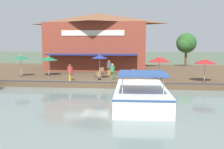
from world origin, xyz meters
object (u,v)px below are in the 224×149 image
at_px(cafe_chair_beside_entrance, 134,73).
at_px(motorboat_outer_channel, 140,92).
at_px(waterfront_restaurant, 98,41).
at_px(cafe_chair_mid_patio, 99,76).
at_px(patio_umbrella_far_corner, 21,57).
at_px(patio_umbrella_mid_patio_right, 100,57).
at_px(tree_behind_restaurant, 186,44).
at_px(cafe_chair_back_row_seat, 70,71).
at_px(person_at_quay_edge, 112,70).
at_px(patio_umbrella_near_quay_edge, 205,61).
at_px(person_near_entrance, 109,66).
at_px(tree_downstream_bank, 59,40).
at_px(patio_umbrella_mid_patio_left, 48,58).
at_px(person_mid_patio, 70,71).
at_px(cafe_chair_under_first_umbrella, 102,71).
at_px(patio_umbrella_by_entrance, 159,59).

height_order(cafe_chair_beside_entrance, motorboat_outer_channel, motorboat_outer_channel).
bearing_deg(waterfront_restaurant, motorboat_outer_channel, 18.30).
bearing_deg(cafe_chair_mid_patio, patio_umbrella_far_corner, -101.77).
height_order(waterfront_restaurant, patio_umbrella_mid_patio_right, waterfront_restaurant).
height_order(cafe_chair_mid_patio, tree_behind_restaurant, tree_behind_restaurant).
xyz_separation_m(cafe_chair_back_row_seat, person_at_quay_edge, (4.05, 5.48, 0.59)).
bearing_deg(patio_umbrella_near_quay_edge, person_near_entrance, -112.08).
height_order(person_at_quay_edge, tree_downstream_bank, tree_downstream_bank).
bearing_deg(patio_umbrella_far_corner, tree_behind_restaurant, 126.28).
distance_m(patio_umbrella_mid_patio_left, tree_behind_restaurant, 22.97).
xyz_separation_m(person_near_entrance, tree_behind_restaurant, (-13.03, 11.09, 2.60)).
xyz_separation_m(patio_umbrella_mid_patio_left, cafe_chair_mid_patio, (3.05, 6.38, -1.52)).
bearing_deg(person_mid_patio, patio_umbrella_mid_patio_right, 123.09).
xyz_separation_m(cafe_chair_under_first_umbrella, tree_behind_restaurant, (-12.56, 11.99, 3.23)).
distance_m(motorboat_outer_channel, tree_behind_restaurant, 25.29).
height_order(patio_umbrella_by_entrance, tree_downstream_bank, tree_downstream_bank).
distance_m(patio_umbrella_near_quay_edge, tree_behind_restaurant, 17.16).
relative_size(person_mid_patio, tree_behind_restaurant, 0.31).
height_order(waterfront_restaurant, cafe_chair_under_first_umbrella, waterfront_restaurant).
bearing_deg(person_near_entrance, patio_umbrella_far_corner, -76.98).
relative_size(person_at_quay_edge, tree_downstream_bank, 0.25).
bearing_deg(patio_umbrella_by_entrance, person_near_entrance, -117.60).
xyz_separation_m(patio_umbrella_mid_patio_left, patio_umbrella_near_quay_edge, (2.89, 16.80, -0.01)).
bearing_deg(cafe_chair_back_row_seat, cafe_chair_beside_entrance, 80.70).
height_order(patio_umbrella_near_quay_edge, motorboat_outer_channel, patio_umbrella_near_quay_edge).
relative_size(cafe_chair_beside_entrance, motorboat_outer_channel, 0.09).
distance_m(person_mid_patio, person_at_quay_edge, 4.25).
bearing_deg(person_at_quay_edge, patio_umbrella_by_entrance, 102.88).
relative_size(cafe_chair_under_first_umbrella, tree_downstream_bank, 0.13).
xyz_separation_m(cafe_chair_beside_entrance, person_near_entrance, (-1.20, -2.90, 0.63)).
relative_size(patio_umbrella_far_corner, motorboat_outer_channel, 0.26).
bearing_deg(cafe_chair_back_row_seat, cafe_chair_under_first_umbrella, 96.42).
bearing_deg(patio_umbrella_by_entrance, tree_downstream_bank, -132.35).
relative_size(patio_umbrella_mid_patio_right, cafe_chair_under_first_umbrella, 3.00).
xyz_separation_m(patio_umbrella_mid_patio_right, motorboat_outer_channel, (7.53, 4.18, -2.18)).
relative_size(waterfront_restaurant, patio_umbrella_mid_patio_left, 6.47).
bearing_deg(cafe_chair_mid_patio, tree_downstream_bank, -149.15).
relative_size(patio_umbrella_near_quay_edge, patio_umbrella_by_entrance, 0.92).
bearing_deg(tree_downstream_bank, person_at_quay_edge, 34.79).
bearing_deg(cafe_chair_back_row_seat, cafe_chair_mid_patio, 44.43).
relative_size(waterfront_restaurant, patio_umbrella_near_quay_edge, 6.53).
height_order(cafe_chair_back_row_seat, tree_downstream_bank, tree_downstream_bank).
height_order(patio_umbrella_far_corner, tree_downstream_bank, tree_downstream_bank).
bearing_deg(motorboat_outer_channel, patio_umbrella_by_entrance, 165.83).
height_order(patio_umbrella_mid_patio_left, cafe_chair_beside_entrance, patio_umbrella_mid_patio_left).
relative_size(patio_umbrella_by_entrance, cafe_chair_beside_entrance, 2.85).
xyz_separation_m(cafe_chair_under_first_umbrella, tree_downstream_bank, (-10.37, -8.61, 3.84)).
bearing_deg(patio_umbrella_far_corner, person_at_quay_edge, 80.52).
distance_m(patio_umbrella_far_corner, tree_behind_restaurant, 25.87).
height_order(patio_umbrella_near_quay_edge, tree_behind_restaurant, tree_behind_restaurant).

